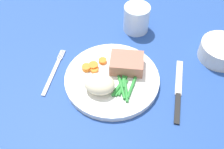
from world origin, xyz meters
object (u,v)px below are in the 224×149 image
knife (178,92)px  salad_bowl (221,50)px  dinner_plate (112,79)px  meat_portion (127,63)px  water_glass (137,20)px  fork (54,72)px

knife → salad_bowl: size_ratio=1.70×
dinner_plate → salad_bowl: size_ratio=2.08×
meat_portion → water_glass: water_glass is taller
meat_portion → fork: size_ratio=0.53×
knife → salad_bowl: 18.72cm
dinner_plate → salad_bowl: (28.48, 14.71, 1.98)cm
meat_portion → water_glass: size_ratio=1.05×
water_glass → salad_bowl: bearing=-16.6°
fork → knife: (33.91, -0.03, -0.00)cm
meat_portion → dinner_plate: bearing=-130.6°
meat_portion → knife: bearing=-16.6°
knife → water_glass: (-14.15, 22.44, 3.34)cm
meat_portion → fork: 20.41cm
meat_portion → knife: meat_portion is taller
dinner_plate → knife: size_ratio=1.23×
fork → salad_bowl: (44.80, 14.97, 2.58)cm
knife → salad_bowl: bearing=51.1°
meat_portion → salad_bowl: bearing=23.2°
salad_bowl → meat_portion: bearing=-156.8°
knife → fork: bearing=177.0°
fork → knife: knife is taller
fork → water_glass: bearing=48.5°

